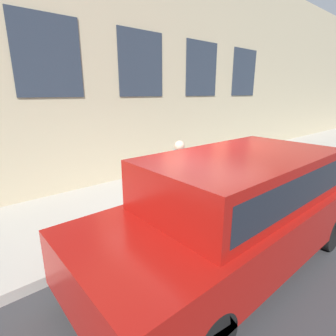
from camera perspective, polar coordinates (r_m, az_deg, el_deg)
ground_plane at (r=5.58m, az=3.04°, el=-12.79°), size 80.00×80.00×0.00m
sidewalk at (r=6.65m, az=-6.42°, el=-7.11°), size 3.15×60.00×0.17m
building_facade at (r=7.67m, az=-15.15°, el=21.80°), size 0.33×40.00×7.05m
fire_hydrant at (r=5.61m, az=-2.66°, el=-5.72°), size 0.35×0.46×0.85m
person at (r=6.06m, az=2.46°, el=0.44°), size 0.36×0.24×1.48m
parked_truck_red_near at (r=4.29m, az=14.91°, el=-7.37°), size 2.00×5.19×1.80m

